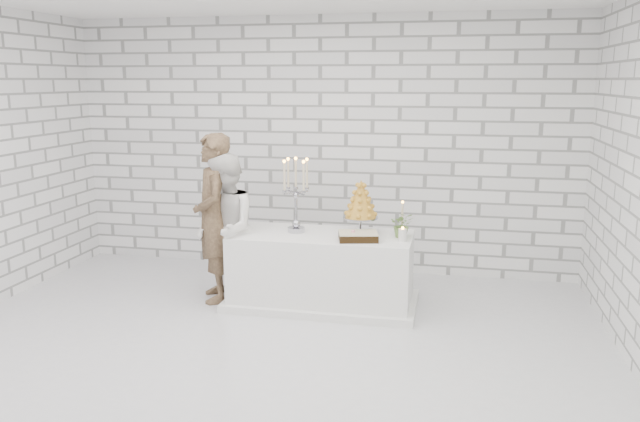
{
  "coord_description": "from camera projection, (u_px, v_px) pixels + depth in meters",
  "views": [
    {
      "loc": [
        1.53,
        -4.75,
        2.27
      ],
      "look_at": [
        0.33,
        0.91,
        1.05
      ],
      "focal_mm": 35.14,
      "sensor_mm": 36.0,
      "label": 1
    }
  ],
  "objects": [
    {
      "name": "wall_back",
      "position": [
        320.0,
        146.0,
        7.41
      ],
      "size": [
        6.0,
        0.01,
        3.0
      ],
      "primitive_type": "cube",
      "color": "white",
      "rests_on": "ground"
    },
    {
      "name": "chocolate_cake",
      "position": [
        358.0,
        236.0,
        6.02
      ],
      "size": [
        0.42,
        0.34,
        0.08
      ],
      "primitive_type": "cube",
      "rotation": [
        0.0,
        0.0,
        0.23
      ],
      "color": "black",
      "rests_on": "cake_table"
    },
    {
      "name": "flowers",
      "position": [
        402.0,
        225.0,
        6.12
      ],
      "size": [
        0.25,
        0.22,
        0.25
      ],
      "primitive_type": "imported",
      "rotation": [
        0.0,
        0.0,
        0.11
      ],
      "color": "#528639",
      "rests_on": "cake_table"
    },
    {
      "name": "groom",
      "position": [
        214.0,
        218.0,
        6.43
      ],
      "size": [
        0.65,
        0.75,
        1.74
      ],
      "primitive_type": "imported",
      "rotation": [
        0.0,
        0.0,
        -1.12
      ],
      "color": "#3B2D20",
      "rests_on": "ground"
    },
    {
      "name": "pillar_candle",
      "position": [
        403.0,
        235.0,
        5.99
      ],
      "size": [
        0.09,
        0.09,
        0.12
      ],
      "primitive_type": "cylinder",
      "rotation": [
        0.0,
        0.0,
        0.16
      ],
      "color": "white",
      "rests_on": "cake_table"
    },
    {
      "name": "cake_table",
      "position": [
        322.0,
        270.0,
        6.35
      ],
      "size": [
        1.8,
        0.8,
        0.75
      ],
      "primitive_type": "cube",
      "color": "white",
      "rests_on": "ground"
    },
    {
      "name": "wall_front",
      "position": [
        74.0,
        266.0,
        2.63
      ],
      "size": [
        6.0,
        0.01,
        3.0
      ],
      "primitive_type": "cube",
      "color": "white",
      "rests_on": "ground"
    },
    {
      "name": "croquembouche",
      "position": [
        361.0,
        207.0,
        6.24
      ],
      "size": [
        0.38,
        0.38,
        0.55
      ],
      "primitive_type": null,
      "rotation": [
        0.0,
        0.0,
        0.07
      ],
      "color": "#B2791F",
      "rests_on": "cake_table"
    },
    {
      "name": "ground",
      "position": [
        260.0,
        351.0,
        5.33
      ],
      "size": [
        6.0,
        5.0,
        0.01
      ],
      "primitive_type": "cube",
      "color": "silver",
      "rests_on": "ground"
    },
    {
      "name": "extra_taper",
      "position": [
        402.0,
        219.0,
        6.23
      ],
      "size": [
        0.07,
        0.07,
        0.32
      ],
      "primitive_type": "cylinder",
      "rotation": [
        0.0,
        0.0,
        0.14
      ],
      "color": "beige",
      "rests_on": "cake_table"
    },
    {
      "name": "bride",
      "position": [
        225.0,
        229.0,
        6.37
      ],
      "size": [
        0.82,
        0.92,
        1.54
      ],
      "primitive_type": "imported",
      "rotation": [
        0.0,
        0.0,
        -1.19
      ],
      "color": "white",
      "rests_on": "ground"
    },
    {
      "name": "candelabra",
      "position": [
        296.0,
        195.0,
        6.28
      ],
      "size": [
        0.33,
        0.33,
        0.77
      ],
      "primitive_type": null,
      "rotation": [
        0.0,
        0.0,
        0.06
      ],
      "color": "#A3A2AD",
      "rests_on": "cake_table"
    }
  ]
}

